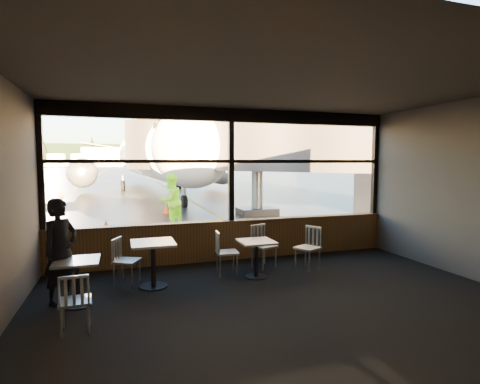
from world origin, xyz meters
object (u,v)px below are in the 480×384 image
cafe_table_near (256,259)px  chair_near_w (227,253)px  chair_near_e (307,248)px  cone_extra (106,229)px  passenger (61,251)px  chair_mid_w (127,262)px  ground_crew (171,201)px  chair_near_n (264,247)px  cafe_table_mid (153,265)px  chair_left_s (75,302)px  cone_wing (60,193)px  cafe_table_left (77,283)px  jet_bridge (278,155)px  cone_nose (166,209)px  airliner (152,122)px

cafe_table_near → chair_near_w: 0.62m
chair_near_e → cone_extra: size_ratio=1.70×
cafe_table_near → passenger: size_ratio=0.43×
chair_near_w → chair_mid_w: bearing=-83.6°
cone_extra → ground_crew: bearing=23.9°
chair_near_n → chair_mid_w: bearing=-14.5°
cafe_table_mid → chair_mid_w: chair_mid_w is taller
passenger → chair_near_w: bearing=-35.1°
chair_left_s → cone_wing: (-3.14, 21.82, -0.17)m
chair_near_e → chair_near_n: bearing=35.9°
chair_near_e → chair_left_s: (-4.35, -1.66, -0.04)m
ground_crew → cafe_table_left: bearing=32.7°
jet_bridge → cone_nose: jet_bridge is taller
chair_left_s → cone_nose: size_ratio=1.91×
airliner → chair_near_e: 24.06m
airliner → ground_crew: airliner is taller
cafe_table_left → cone_nose: bearing=75.9°
chair_near_n → cone_wing: 20.82m
jet_bridge → cafe_table_left: bearing=-132.0°
chair_left_s → cone_wing: bearing=95.2°
jet_bridge → chair_left_s: (-6.66, -8.49, -2.15)m
chair_left_s → jet_bridge: bearing=48.9°
cafe_table_mid → chair_near_n: bearing=13.2°
chair_near_w → passenger: (-2.97, -0.66, 0.41)m
chair_near_w → cone_nose: chair_near_w is taller
chair_near_n → chair_mid_w: (-2.84, -0.28, -0.02)m
cafe_table_left → chair_near_e: size_ratio=0.80×
cafe_table_left → cone_nose: (2.60, 10.33, -0.15)m
chair_near_w → chair_left_s: size_ratio=1.07×
airliner → ground_crew: 18.23m
cafe_table_mid → ground_crew: bearing=79.6°
cafe_table_near → chair_near_e: 1.22m
chair_left_s → cone_wing: 22.05m
cafe_table_mid → chair_near_e: 3.20m
chair_mid_w → chair_near_n: bearing=121.2°
cafe_table_near → chair_left_s: 3.49m
passenger → cone_extra: bearing=37.0°
chair_near_e → chair_near_n: 0.93m
chair_near_n → passenger: (-3.86, -0.89, 0.39)m
chair_near_n → cone_extra: bearing=-73.4°
cone_wing → cone_extra: 15.58m
cone_wing → ground_crew: bearing=-69.3°
cone_nose → cone_wing: cone_wing is taller
airliner → cafe_table_mid: (-1.99, -23.64, -4.97)m
chair_mid_w → chair_left_s: (-0.70, -1.82, -0.02)m
cone_nose → cone_wing: size_ratio=0.87×
cafe_table_left → cone_wing: bearing=98.4°
cafe_table_mid → cone_wing: bearing=102.0°
airliner → chair_left_s: 25.85m
cone_nose → cafe_table_near: bearing=-86.4°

